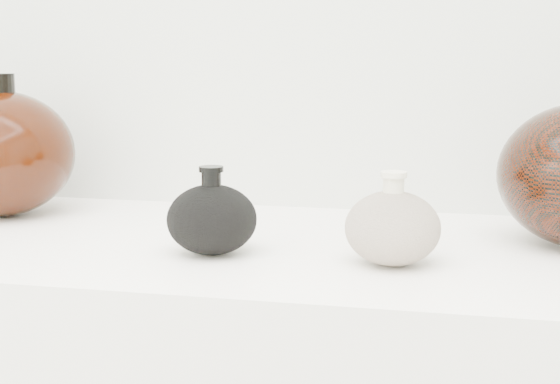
# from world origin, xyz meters

# --- Properties ---
(black_gourd_vase) EXTENTS (0.14, 0.14, 0.11)m
(black_gourd_vase) POSITION_xyz_m (-0.08, 0.87, 0.94)
(black_gourd_vase) COLOR black
(black_gourd_vase) RESTS_ON display_counter
(cream_gourd_vase) EXTENTS (0.12, 0.12, 0.11)m
(cream_gourd_vase) POSITION_xyz_m (0.14, 0.87, 0.94)
(cream_gourd_vase) COLOR #C4AF9B
(cream_gourd_vase) RESTS_ON display_counter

